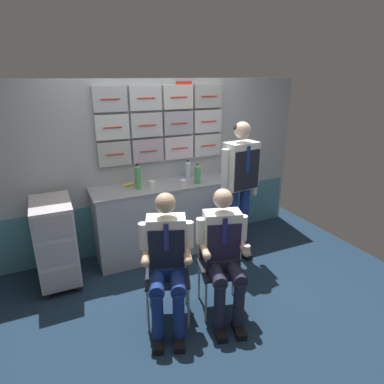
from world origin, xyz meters
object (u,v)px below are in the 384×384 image
Objects in this scene: crew_member_standing at (240,181)px; snack_banana at (129,184)px; crew_member_left at (167,257)px; water_bottle_tall at (138,177)px; coffee_cup_spare at (183,183)px; service_trolley at (56,240)px; folding_chair_left at (167,262)px; crew_member_center at (224,250)px; folding_chair_center at (219,256)px.

crew_member_standing is 1.33m from snack_banana.
crew_member_standing reaches higher than crew_member_left.
crew_member_left is 1.39m from snack_banana.
crew_member_left is at bearing -149.17° from crew_member_standing.
water_bottle_tall reaches higher than coffee_cup_spare.
snack_banana is (0.90, 0.27, 0.43)m from service_trolley.
folding_chair_left is at bearing -92.64° from water_bottle_tall.
snack_banana is (-0.48, 1.47, 0.26)m from crew_member_center.
service_trolley is 1.56m from coffee_cup_spare.
water_bottle_tall is 3.49× the size of coffee_cup_spare.
folding_chair_left is at bearing 69.77° from crew_member_left.
water_bottle_tall is 0.54m from coffee_cup_spare.
snack_banana is at bearing 16.58° from service_trolley.
crew_member_standing is (1.13, 0.55, 0.49)m from folding_chair_left.
crew_member_center is at bearing -95.10° from coffee_cup_spare.
coffee_cup_spare is (1.49, -0.03, 0.46)m from service_trolley.
crew_member_center reaches higher than water_bottle_tall.
coffee_cup_spare is at bearing -1.31° from service_trolley.
coffee_cup_spare is at bearing 59.91° from crew_member_left.
crew_member_standing reaches higher than folding_chair_center.
folding_chair_left is 1.00× the size of folding_chair_center.
crew_member_standing reaches higher than snack_banana.
water_bottle_tall is at bearing -63.29° from snack_banana.
crew_member_center is at bearing -40.96° from service_trolley.
service_trolley is at bearing 178.69° from coffee_cup_spare.
folding_chair_center is 1.36m from water_bottle_tall.
crew_member_standing is 5.60× the size of water_bottle_tall.
crew_member_left is 4.10× the size of water_bottle_tall.
service_trolley is 1.11× the size of folding_chair_center.
crew_member_center reaches higher than snack_banana.
crew_member_left is at bearing -120.09° from coffee_cup_spare.
crew_member_standing is 0.67m from coffee_cup_spare.
coffee_cup_spare is 0.51× the size of snack_banana.
snack_banana is (0.03, 1.37, 0.25)m from crew_member_left.
crew_member_standing is 9.91× the size of snack_banana.
service_trolley is 10.90× the size of coffee_cup_spare.
crew_member_standing reaches higher than crew_member_center.
folding_chair_left is 1.28m from snack_banana.
folding_chair_left is (0.92, -0.95, 0.02)m from service_trolley.
snack_banana is (-0.07, 0.15, -0.13)m from water_bottle_tall.
crew_member_standing is at bearing -25.63° from water_bottle_tall.
water_bottle_tall is 0.21m from snack_banana.
crew_member_center is 1.57m from snack_banana.
service_trolley is 1.13m from water_bottle_tall.
folding_chair_center is 1.10m from coffee_cup_spare.
folding_chair_center is 9.79× the size of coffee_cup_spare.
crew_member_standing is at bearing -10.94° from service_trolley.
folding_chair_left is at bearing -88.81° from snack_banana.
service_trolley is at bearing 134.26° from folding_chair_left.
crew_member_standing is at bearing 50.32° from crew_member_center.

